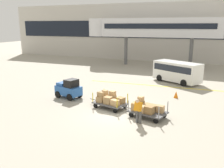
{
  "coord_description": "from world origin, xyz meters",
  "views": [
    {
      "loc": [
        5.28,
        -14.16,
        5.75
      ],
      "look_at": [
        -1.24,
        2.02,
        1.46
      ],
      "focal_mm": 38.57,
      "sensor_mm": 36.0,
      "label": 1
    }
  ],
  "objects": [
    {
      "name": "terminal_building",
      "position": [
        0.0,
        25.98,
        4.63
      ],
      "size": [
        60.8,
        2.51,
        9.25
      ],
      "color": "#BCB7AD",
      "rests_on": "ground_plane"
    },
    {
      "name": "baggage_cart_lead",
      "position": [
        -0.95,
        0.87,
        0.58
      ],
      "size": [
        3.09,
        1.93,
        1.18
      ],
      "color": "#4C4C4F",
      "rests_on": "ground_plane"
    },
    {
      "name": "apron_lead_line",
      "position": [
        3.94,
        8.6,
        0.0
      ],
      "size": [
        19.82,
        1.1,
        0.01
      ],
      "primitive_type": "cube",
      "rotation": [
        0.0,
        0.0,
        0.05
      ],
      "color": "yellow",
      "rests_on": "ground_plane"
    },
    {
      "name": "jet_bridge",
      "position": [
        -3.34,
        19.99,
        5.34
      ],
      "size": [
        18.97,
        3.0,
        6.7
      ],
      "color": "silver",
      "rests_on": "ground_plane"
    },
    {
      "name": "shuttle_van",
      "position": [
        2.42,
        10.73,
        1.23
      ],
      "size": [
        5.13,
        3.96,
        2.1
      ],
      "color": "white",
      "rests_on": "ground_plane"
    },
    {
      "name": "ground_plane",
      "position": [
        0.0,
        0.0,
        0.0
      ],
      "size": [
        120.0,
        120.0,
        0.0
      ],
      "primitive_type": "plane",
      "color": "#A8A08E"
    },
    {
      "name": "baggage_handler",
      "position": [
        1.69,
        -1.08,
        0.87
      ],
      "size": [
        0.49,
        0.51,
        1.56
      ],
      "color": "#4C4C4C",
      "rests_on": "ground_plane"
    },
    {
      "name": "baggage_tug",
      "position": [
        -4.95,
        1.88,
        0.75
      ],
      "size": [
        2.31,
        1.66,
        1.58
      ],
      "color": "#2659A5",
      "rests_on": "ground_plane"
    },
    {
      "name": "baggage_cart_middle",
      "position": [
        1.88,
        0.15,
        0.55
      ],
      "size": [
        3.09,
        1.93,
        1.18
      ],
      "color": "#4C4C4F",
      "rests_on": "ground_plane"
    },
    {
      "name": "safety_cone_near",
      "position": [
        3.11,
        5.13,
        0.28
      ],
      "size": [
        0.36,
        0.36,
        0.55
      ],
      "primitive_type": "cone",
      "color": "orange",
      "rests_on": "ground_plane"
    }
  ]
}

